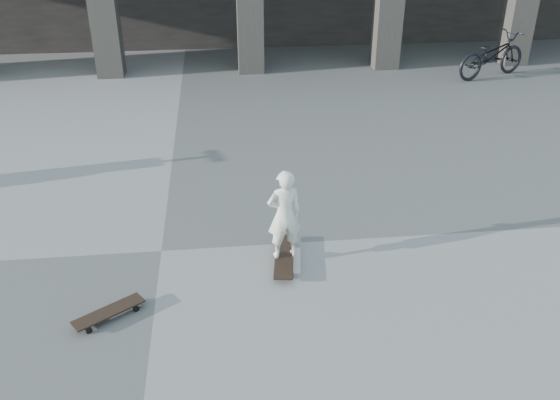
{
  "coord_description": "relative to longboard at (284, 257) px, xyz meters",
  "views": [
    {
      "loc": [
        0.84,
        -6.81,
        4.35
      ],
      "look_at": [
        1.61,
        0.06,
        0.65
      ],
      "focal_mm": 38.0,
      "sensor_mm": 36.0,
      "label": 1
    }
  ],
  "objects": [
    {
      "name": "ground",
      "position": [
        -1.61,
        0.44,
        -0.08
      ],
      "size": [
        90.0,
        90.0,
        0.0
      ],
      "primitive_type": "plane",
      "color": "#535350",
      "rests_on": "ground"
    },
    {
      "name": "longboard",
      "position": [
        0.0,
        0.0,
        0.0
      ],
      "size": [
        0.38,
        1.06,
        0.1
      ],
      "rotation": [
        0.0,
        0.0,
        1.43
      ],
      "color": "black",
      "rests_on": "ground"
    },
    {
      "name": "skateboard_spare",
      "position": [
        -2.1,
        -0.9,
        -0.01
      ],
      "size": [
        0.8,
        0.64,
        0.1
      ],
      "rotation": [
        0.0,
        0.0,
        0.6
      ],
      "color": "black",
      "rests_on": "ground"
    },
    {
      "name": "child",
      "position": [
        0.0,
        -0.0,
        0.63
      ],
      "size": [
        0.48,
        0.35,
        1.21
      ],
      "primitive_type": "imported",
      "rotation": [
        0.0,
        0.0,
        3.3
      ],
      "color": "silver",
      "rests_on": "longboard"
    },
    {
      "name": "bicycle",
      "position": [
        6.16,
        7.74,
        0.48
      ],
      "size": [
        2.24,
        1.5,
        1.11
      ],
      "primitive_type": "imported",
      "rotation": [
        0.0,
        0.0,
        1.97
      ],
      "color": "black",
      "rests_on": "ground"
    }
  ]
}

